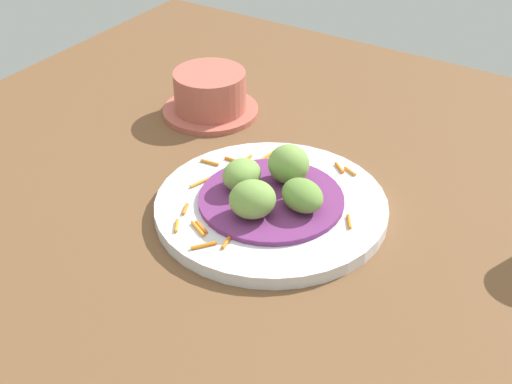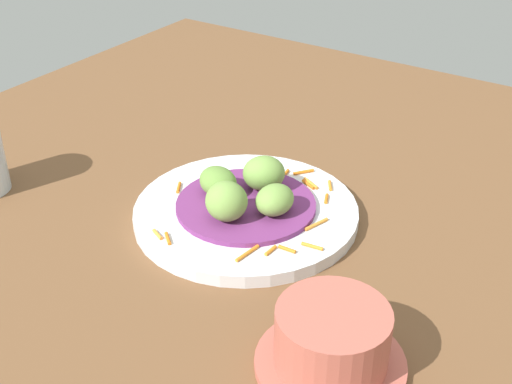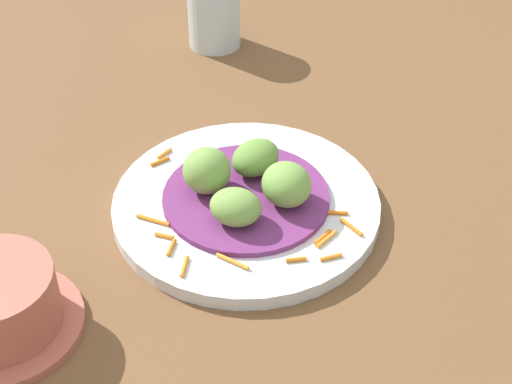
# 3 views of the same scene
# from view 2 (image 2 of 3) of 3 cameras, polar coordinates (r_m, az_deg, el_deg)

# --- Properties ---
(table_surface) EXTENTS (1.10, 1.10, 0.02)m
(table_surface) POSITION_cam_2_polar(r_m,az_deg,el_deg) (0.86, 0.03, -1.26)
(table_surface) COLOR brown
(table_surface) RESTS_ON ground
(main_plate) EXTENTS (0.27, 0.27, 0.02)m
(main_plate) POSITION_cam_2_polar(r_m,az_deg,el_deg) (0.82, -0.84, -1.72)
(main_plate) COLOR silver
(main_plate) RESTS_ON table_surface
(cabbage_bed) EXTENTS (0.17, 0.17, 0.01)m
(cabbage_bed) POSITION_cam_2_polar(r_m,az_deg,el_deg) (0.81, -0.85, -1.08)
(cabbage_bed) COLOR #702D6B
(cabbage_bed) RESTS_ON main_plate
(carrot_garnish) EXTENTS (0.23, 0.22, 0.00)m
(carrot_garnish) POSITION_cam_2_polar(r_m,az_deg,el_deg) (0.81, 1.59, -1.54)
(carrot_garnish) COLOR orange
(carrot_garnish) RESTS_ON main_plate
(guac_scoop_left) EXTENTS (0.05, 0.05, 0.05)m
(guac_scoop_left) POSITION_cam_2_polar(r_m,az_deg,el_deg) (0.77, -2.46, -0.76)
(guac_scoop_left) COLOR #759E47
(guac_scoop_left) RESTS_ON cabbage_bed
(guac_scoop_center) EXTENTS (0.05, 0.04, 0.03)m
(guac_scoop_center) POSITION_cam_2_polar(r_m,az_deg,el_deg) (0.79, 1.56, -0.65)
(guac_scoop_center) COLOR #759E47
(guac_scoop_center) RESTS_ON cabbage_bed
(guac_scoop_right) EXTENTS (0.07, 0.07, 0.04)m
(guac_scoop_right) POSITION_cam_2_polar(r_m,az_deg,el_deg) (0.83, 0.63, 1.55)
(guac_scoop_right) COLOR #759E47
(guac_scoop_right) RESTS_ON cabbage_bed
(guac_scoop_back) EXTENTS (0.06, 0.07, 0.03)m
(guac_scoop_back) POSITION_cam_2_polar(r_m,az_deg,el_deg) (0.82, -3.17, 0.87)
(guac_scoop_back) COLOR olive
(guac_scoop_back) RESTS_ON cabbage_bed
(terracotta_bowl) EXTENTS (0.14, 0.14, 0.06)m
(terracotta_bowl) POSITION_cam_2_polar(r_m,az_deg,el_deg) (0.62, 6.31, -12.31)
(terracotta_bowl) COLOR #B75B4C
(terracotta_bowl) RESTS_ON table_surface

